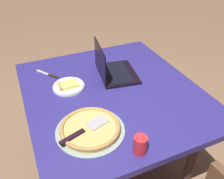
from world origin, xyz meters
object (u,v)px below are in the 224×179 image
Objects in this scene: laptop at (112,70)px; pizza_plate at (69,86)px; dining_table at (112,99)px; pizza_tray at (90,128)px; drink_cup at (140,145)px; table_knife at (49,75)px.

pizza_plate is at bearing 94.50° from laptop.
dining_table is 3.33× the size of pizza_tray.
pizza_plate reaches higher than dining_table.
dining_table is 0.54m from drink_cup.
drink_cup is (-0.87, -0.26, 0.05)m from table_knife.
dining_table is at bearing -118.70° from pizza_plate.
table_knife is at bearing 7.51° from pizza_tray.
drink_cup is (-0.66, -0.17, 0.04)m from pizza_plate.
pizza_tray reaches higher than dining_table.
drink_cup is at bearing 170.77° from dining_table.
drink_cup is at bearing -165.68° from pizza_plate.
pizza_plate is (-0.03, 0.33, -0.03)m from laptop.
table_knife is at bearing 44.23° from dining_table.
pizza_tray is (-0.46, 0.33, -0.03)m from laptop.
laptop is 0.57m from pizza_tray.
laptop is 0.46m from table_knife.
laptop is at bearing -13.05° from drink_cup.
dining_table is 0.40m from pizza_tray.
drink_cup is at bearing -163.67° from table_knife.
laptop is at bearing -114.03° from table_knife.
drink_cup reaches higher than pizza_tray.
laptop is 3.74× the size of drink_cup.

